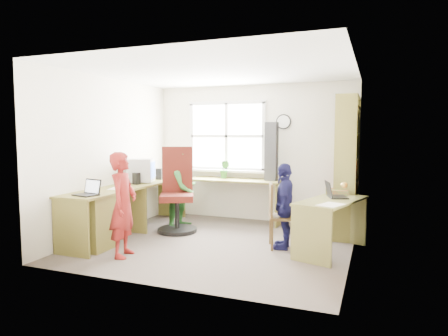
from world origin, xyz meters
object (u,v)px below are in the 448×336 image
object	(u,v)px
bookshelf	(347,170)
laptop_left	(89,191)
crt_monitor	(141,170)
cd_tower	(271,151)
right_desk	(331,214)
l_desk	(127,209)
swivel_chair	(177,195)
person_green	(184,188)
person_navy	(284,206)
potted_plant	(225,169)
person_red	(123,205)
wooden_chair	(279,213)
laptop_right	(334,194)

from	to	relation	value
bookshelf	laptop_left	bearing A→B (deg)	-145.06
crt_monitor	cd_tower	bearing A→B (deg)	8.47
right_desk	laptop_left	size ratio (longest dim) A/B	3.85
l_desk	bookshelf	world-z (taller)	bookshelf
bookshelf	swivel_chair	distance (m)	2.66
person_green	person_navy	size ratio (longest dim) A/B	1.11
l_desk	right_desk	size ratio (longest dim) A/B	2.24
bookshelf	person_green	distance (m)	2.62
potted_plant	person_green	bearing A→B (deg)	-121.37
bookshelf	person_green	bearing A→B (deg)	-170.20
potted_plant	person_red	distance (m)	2.49
wooden_chair	potted_plant	xyz separation A→B (m)	(-1.30, 1.37, 0.43)
potted_plant	person_navy	bearing A→B (deg)	-44.62
laptop_right	right_desk	bearing A→B (deg)	158.27
person_green	l_desk	bearing A→B (deg)	163.60
cd_tower	person_navy	size ratio (longest dim) A/B	0.86
bookshelf	cd_tower	size ratio (longest dim) A/B	2.12
l_desk	crt_monitor	xyz separation A→B (m)	(-0.22, 0.73, 0.49)
right_desk	laptop_right	xyz separation A→B (m)	(0.01, 0.18, 0.24)
person_green	laptop_left	bearing A→B (deg)	168.06
l_desk	potted_plant	xyz separation A→B (m)	(0.85, 1.76, 0.46)
laptop_left	person_red	xyz separation A→B (m)	(0.53, -0.00, -0.14)
laptop_left	right_desk	bearing A→B (deg)	32.61
right_desk	laptop_left	distance (m)	3.17
bookshelf	potted_plant	world-z (taller)	bookshelf
wooden_chair	laptop_left	distance (m)	2.53
crt_monitor	person_green	size ratio (longest dim) A/B	0.38
swivel_chair	person_navy	world-z (taller)	swivel_chair
l_desk	person_red	world-z (taller)	person_red
person_red	wooden_chair	bearing A→B (deg)	-70.48
bookshelf	l_desk	bearing A→B (deg)	-153.57
crt_monitor	person_navy	size ratio (longest dim) A/B	0.42
laptop_left	potted_plant	distance (m)	2.62
swivel_chair	crt_monitor	bearing A→B (deg)	157.59
person_red	bookshelf	bearing A→B (deg)	-61.92
bookshelf	potted_plant	bearing A→B (deg)	172.11
swivel_chair	cd_tower	size ratio (longest dim) A/B	1.35
laptop_right	potted_plant	bearing A→B (deg)	41.95
right_desk	person_red	xyz separation A→B (m)	(-2.43, -1.10, 0.15)
potted_plant	person_red	xyz separation A→B (m)	(-0.43, -2.44, -0.25)
potted_plant	laptop_right	bearing A→B (deg)	-30.03
person_red	person_navy	distance (m)	2.11
laptop_left	person_navy	xyz separation A→B (m)	(2.35, 1.07, -0.22)
potted_plant	person_red	bearing A→B (deg)	-100.06
bookshelf	person_navy	bearing A→B (deg)	-124.08
l_desk	person_green	xyz separation A→B (m)	(0.40, 1.03, 0.19)
crt_monitor	person_red	distance (m)	1.57
l_desk	cd_tower	distance (m)	2.57
wooden_chair	potted_plant	size ratio (longest dim) A/B	2.74
bookshelf	potted_plant	xyz separation A→B (m)	(-2.11, 0.29, -0.09)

